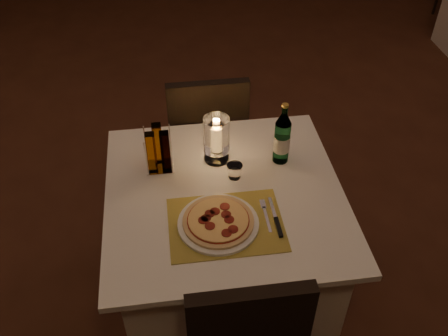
{
  "coord_description": "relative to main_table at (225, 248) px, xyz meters",
  "views": [
    {
      "loc": [
        -0.19,
        -2.04,
        2.21
      ],
      "look_at": [
        0.01,
        -0.53,
        0.86
      ],
      "focal_mm": 40.0,
      "sensor_mm": 36.0,
      "label": 1
    }
  ],
  "objects": [
    {
      "name": "knife",
      "position": [
        0.18,
        -0.21,
        0.37
      ],
      "size": [
        0.02,
        0.22,
        0.01
      ],
      "color": "black",
      "rests_on": "placemat"
    },
    {
      "name": "chair_far",
      "position": [
        -0.0,
        0.71,
        0.18
      ],
      "size": [
        0.42,
        0.42,
        0.9
      ],
      "color": "black",
      "rests_on": "ground"
    },
    {
      "name": "plate",
      "position": [
        -0.05,
        -0.18,
        0.38
      ],
      "size": [
        0.32,
        0.32,
        0.01
      ],
      "primitive_type": "cylinder",
      "color": "white",
      "rests_on": "placemat"
    },
    {
      "name": "fork",
      "position": [
        0.14,
        -0.15,
        0.37
      ],
      "size": [
        0.02,
        0.18,
        0.0
      ],
      "color": "silver",
      "rests_on": "placemat"
    },
    {
      "name": "floor",
      "position": [
        -0.01,
        0.55,
        -0.38
      ],
      "size": [
        8.0,
        10.0,
        0.02
      ],
      "primitive_type": "cube",
      "color": "#4D2719",
      "rests_on": "ground"
    },
    {
      "name": "water_bottle",
      "position": [
        0.28,
        0.18,
        0.49
      ],
      "size": [
        0.07,
        0.07,
        0.3
      ],
      "color": "#58A46E",
      "rests_on": "main_table"
    },
    {
      "name": "pizza",
      "position": [
        -0.05,
        -0.18,
        0.39
      ],
      "size": [
        0.28,
        0.28,
        0.02
      ],
      "color": "#D8B77F",
      "rests_on": "plate"
    },
    {
      "name": "main_table",
      "position": [
        0.0,
        0.0,
        0.0
      ],
      "size": [
        1.0,
        1.0,
        0.74
      ],
      "color": "white",
      "rests_on": "ground"
    },
    {
      "name": "hurricane_candle",
      "position": [
        -0.01,
        0.22,
        0.5
      ],
      "size": [
        0.12,
        0.12,
        0.22
      ],
      "color": "white",
      "rests_on": "main_table"
    },
    {
      "name": "placemat",
      "position": [
        -0.02,
        -0.18,
        0.37
      ],
      "size": [
        0.45,
        0.34,
        0.0
      ],
      "primitive_type": "cube",
      "color": "#A69239",
      "rests_on": "main_table"
    },
    {
      "name": "cruet_caddy",
      "position": [
        -0.26,
        0.2,
        0.46
      ],
      "size": [
        0.12,
        0.12,
        0.21
      ],
      "color": "white",
      "rests_on": "main_table"
    },
    {
      "name": "tumbler",
      "position": [
        0.06,
        0.09,
        0.4
      ],
      "size": [
        0.07,
        0.07,
        0.07
      ],
      "primitive_type": null,
      "color": "white",
      "rests_on": "main_table"
    }
  ]
}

